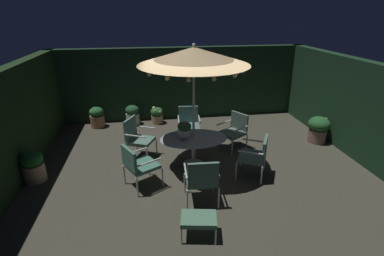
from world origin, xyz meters
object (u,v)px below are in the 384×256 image
(patio_dining_table, at_px, (194,143))
(patio_chair_southwest, at_px, (256,154))
(patio_chair_east, at_px, (137,136))
(patio_chair_north, at_px, (235,129))
(patio_umbrella, at_px, (194,56))
(potted_plant_right_near, at_px, (97,117))
(patio_chair_northeast, at_px, (189,122))
(ottoman_footrest, at_px, (199,220))
(potted_plant_left_near, at_px, (318,128))
(potted_plant_back_center, at_px, (133,115))
(potted_plant_front_corner, at_px, (157,115))
(centerpiece_planter, at_px, (184,129))
(patio_chair_south, at_px, (202,178))
(potted_plant_back_right, at_px, (33,166))
(patio_chair_southeast, at_px, (138,163))

(patio_dining_table, height_order, patio_chair_southwest, patio_chair_southwest)
(patio_chair_southwest, bearing_deg, patio_chair_east, 153.27)
(patio_chair_north, relative_size, patio_chair_east, 0.92)
(patio_umbrella, relative_size, potted_plant_right_near, 4.35)
(patio_umbrella, bearing_deg, patio_chair_northeast, 86.00)
(patio_chair_northeast, xyz_separation_m, patio_chair_east, (-1.42, -0.83, 0.05))
(patio_chair_southwest, height_order, ottoman_footrest, patio_chair_southwest)
(patio_umbrella, relative_size, potted_plant_left_near, 3.83)
(patio_chair_northeast, relative_size, ottoman_footrest, 1.50)
(potted_plant_back_center, relative_size, potted_plant_front_corner, 1.17)
(centerpiece_planter, xyz_separation_m, patio_chair_south, (0.14, -1.41, -0.41))
(patio_chair_east, bearing_deg, patio_umbrella, -25.34)
(patio_chair_northeast, height_order, ottoman_footrest, patio_chair_northeast)
(potted_plant_back_right, bearing_deg, patio_chair_north, 10.51)
(potted_plant_back_right, bearing_deg, patio_dining_table, 1.70)
(patio_chair_south, distance_m, patio_chair_southwest, 1.55)
(patio_chair_north, xyz_separation_m, patio_chair_southeast, (-2.49, -1.48, 0.02))
(patio_chair_southwest, bearing_deg, patio_chair_northeast, 118.82)
(patio_dining_table, height_order, potted_plant_left_near, potted_plant_left_near)
(ottoman_footrest, height_order, potted_plant_right_near, potted_plant_right_near)
(potted_plant_right_near, bearing_deg, patio_chair_southeast, -69.14)
(patio_chair_southeast, bearing_deg, potted_plant_front_corner, 81.68)
(ottoman_footrest, bearing_deg, potted_plant_left_near, 37.68)
(potted_plant_back_center, distance_m, potted_plant_back_right, 3.60)
(patio_chair_southeast, height_order, potted_plant_front_corner, patio_chair_southeast)
(patio_chair_northeast, bearing_deg, ottoman_footrest, -95.93)
(patio_chair_southwest, bearing_deg, potted_plant_right_near, 137.78)
(potted_plant_right_near, distance_m, potted_plant_back_center, 1.10)
(patio_chair_southwest, bearing_deg, ottoman_footrest, -134.36)
(patio_chair_south, xyz_separation_m, potted_plant_back_right, (-3.43, 1.34, -0.22))
(potted_plant_back_center, bearing_deg, patio_dining_table, -62.33)
(patio_chair_southwest, distance_m, potted_plant_back_center, 4.55)
(patio_chair_east, relative_size, ottoman_footrest, 1.62)
(potted_plant_front_corner, relative_size, potted_plant_left_near, 0.74)
(potted_plant_right_near, bearing_deg, patio_umbrella, -47.43)
(patio_umbrella, bearing_deg, potted_plant_front_corner, 104.37)
(potted_plant_back_center, bearing_deg, patio_umbrella, -62.33)
(centerpiece_planter, xyz_separation_m, potted_plant_left_near, (3.85, 0.79, -0.58))
(patio_dining_table, relative_size, centerpiece_planter, 3.50)
(patio_chair_southeast, relative_size, patio_chair_southwest, 1.00)
(potted_plant_back_center, height_order, potted_plant_front_corner, potted_plant_back_center)
(patio_chair_north, xyz_separation_m, potted_plant_back_right, (-4.73, -0.88, -0.18))
(patio_chair_southwest, bearing_deg, patio_chair_south, -150.45)
(patio_chair_east, relative_size, patio_chair_south, 1.05)
(patio_dining_table, distance_m, potted_plant_left_near, 3.72)
(patio_chair_north, relative_size, patio_chair_southeast, 0.99)
(ottoman_footrest, xyz_separation_m, potted_plant_left_near, (3.92, 3.03, 0.07))
(potted_plant_front_corner, bearing_deg, patio_chair_southwest, -60.54)
(patio_chair_southeast, height_order, patio_chair_south, patio_chair_south)
(patio_chair_southeast, xyz_separation_m, ottoman_footrest, (0.98, -1.57, -0.22))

